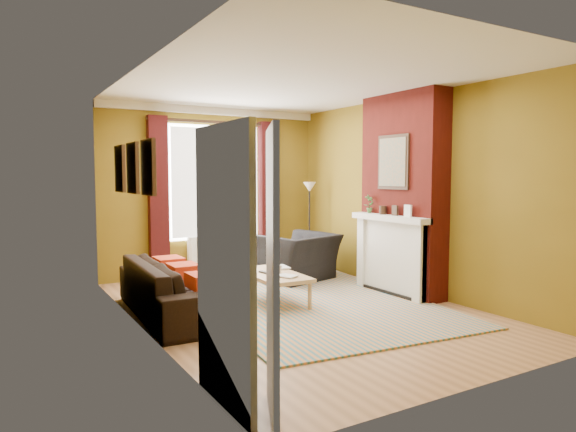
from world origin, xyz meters
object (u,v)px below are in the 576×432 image
object	(u,v)px
sofa	(175,288)
armchair	(297,257)
coffee_table	(273,276)
wicker_stool	(255,258)
floor_lamp	(310,201)

from	to	relation	value
sofa	armchair	xyz separation A→B (m)	(2.30, 0.97, 0.05)
coffee_table	sofa	bearing A→B (deg)	177.42
sofa	wicker_stool	size ratio (longest dim) A/B	4.10
coffee_table	wicker_stool	world-z (taller)	wicker_stool
sofa	floor_lamp	xyz separation A→B (m)	(2.97, 1.64, 0.90)
armchair	coffee_table	size ratio (longest dim) A/B	0.92
coffee_table	wicker_stool	xyz separation A→B (m)	(0.76, 2.01, -0.10)
sofa	wicker_stool	world-z (taller)	sofa
wicker_stool	floor_lamp	bearing A→B (deg)	-14.89
coffee_table	floor_lamp	bearing A→B (deg)	48.73
wicker_stool	floor_lamp	world-z (taller)	floor_lamp
wicker_stool	floor_lamp	size ratio (longest dim) A/B	0.35
sofa	wicker_stool	xyz separation A→B (m)	(2.03, 1.89, -0.07)
floor_lamp	wicker_stool	bearing A→B (deg)	165.11
wicker_stool	coffee_table	bearing A→B (deg)	-110.73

